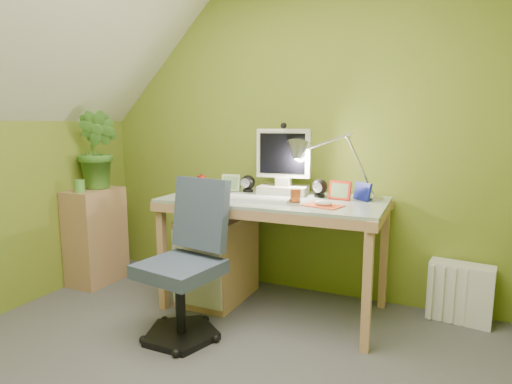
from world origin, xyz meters
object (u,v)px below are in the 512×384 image
at_px(side_ledge, 96,236).
at_px(radiator, 460,293).
at_px(monitor, 284,161).
at_px(desk, 274,254).
at_px(desk_lamp, 348,151).
at_px(task_chair, 179,268).
at_px(potted_plant, 98,150).

bearing_deg(side_ledge, radiator, 9.27).
distance_m(monitor, side_ledge, 1.66).
relative_size(desk, desk_lamp, 2.32).
bearing_deg(task_chair, desk, 69.74).
relative_size(potted_plant, radiator, 1.60).
distance_m(monitor, task_chair, 1.05).
bearing_deg(monitor, side_ledge, -176.56).
relative_size(desk_lamp, potted_plant, 1.02).
height_order(potted_plant, task_chair, potted_plant).
bearing_deg(task_chair, desk_lamp, 54.24).
xyz_separation_m(desk, desk_lamp, (0.45, 0.18, 0.71)).
bearing_deg(desk_lamp, radiator, 25.62).
distance_m(monitor, radiator, 1.45).
bearing_deg(monitor, potted_plant, -178.22).
distance_m(desk_lamp, potted_plant, 1.94).
bearing_deg(desk, task_chair, -120.97).
xyz_separation_m(desk_lamp, radiator, (0.74, 0.14, -0.91)).
bearing_deg(desk_lamp, potted_plant, -157.79).
xyz_separation_m(monitor, side_ledge, (-1.50, -0.30, -0.64)).
bearing_deg(side_ledge, desk_lamp, 8.70).
xyz_separation_m(potted_plant, radiator, (2.66, 0.39, -0.88)).
height_order(desk_lamp, task_chair, desk_lamp).
relative_size(potted_plant, task_chair, 0.70).
relative_size(monitor, task_chair, 0.54).
bearing_deg(monitor, desk, -97.80).
height_order(desk, potted_plant, potted_plant).
height_order(side_ledge, potted_plant, potted_plant).
xyz_separation_m(desk, task_chair, (-0.35, -0.62, 0.05)).
height_order(desk_lamp, side_ledge, desk_lamp).
bearing_deg(radiator, desk, -157.53).
distance_m(desk_lamp, radiator, 1.18).
xyz_separation_m(side_ledge, radiator, (2.69, 0.44, -0.19)).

